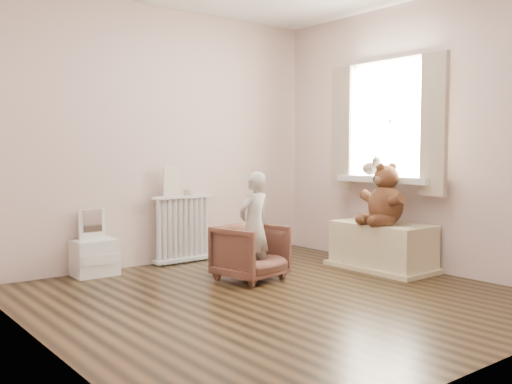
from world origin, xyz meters
TOP-DOWN VIEW (x-y plane):
  - floor at (0.00, 0.00)m, footprint 3.60×3.60m
  - back_wall at (0.00, 1.80)m, footprint 3.60×0.02m
  - front_wall at (0.00, -1.80)m, footprint 3.60×0.02m
  - left_wall at (-1.80, 0.00)m, footprint 0.02×3.60m
  - right_wall at (1.80, 0.00)m, footprint 0.02×3.60m
  - window at (1.76, 0.30)m, footprint 0.03×0.90m
  - window_sill at (1.67, 0.30)m, footprint 0.22×1.10m
  - curtain_left at (1.65, -0.27)m, footprint 0.06×0.26m
  - curtain_right at (1.65, 0.87)m, footprint 0.06×0.26m
  - radiator at (0.16, 1.68)m, footprint 0.66×0.12m
  - paper_doll at (0.03, 1.68)m, footprint 0.18×0.02m
  - tin_a at (0.22, 1.68)m, footprint 0.09×0.09m
  - toy_vanity at (-0.81, 1.65)m, footprint 0.39×0.28m
  - armchair at (0.22, 0.62)m, footprint 0.63×0.64m
  - child at (0.22, 0.57)m, footprint 0.38×0.29m
  - toy_bench at (1.52, 0.20)m, footprint 0.51×0.96m
  - teddy_bear at (1.47, 0.12)m, footprint 0.52×0.43m
  - plush_cat at (1.66, 0.48)m, footprint 0.21×0.27m

SIDE VIEW (x-z plane):
  - floor at x=0.00m, z-range -0.01..0.01m
  - toy_bench at x=1.52m, z-range -0.03..0.43m
  - armchair at x=0.22m, z-range 0.00..0.50m
  - toy_vanity at x=-0.81m, z-range -0.03..0.58m
  - radiator at x=0.16m, z-range 0.04..0.74m
  - child at x=0.22m, z-range 0.02..0.97m
  - teddy_bear at x=1.47m, z-range 0.38..0.96m
  - tin_a at x=0.22m, z-range 0.69..0.75m
  - paper_doll at x=0.03m, z-range 0.69..0.99m
  - window_sill at x=1.67m, z-range 0.84..0.90m
  - plush_cat at x=1.66m, z-range 0.90..1.10m
  - back_wall at x=0.00m, z-range 0.00..2.60m
  - front_wall at x=0.00m, z-range 0.00..2.60m
  - left_wall at x=-1.80m, z-range 0.00..2.60m
  - right_wall at x=1.80m, z-range 0.00..2.60m
  - curtain_left at x=1.65m, z-range 0.74..2.04m
  - curtain_right at x=1.65m, z-range 0.74..2.04m
  - window at x=1.76m, z-range 0.90..2.00m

